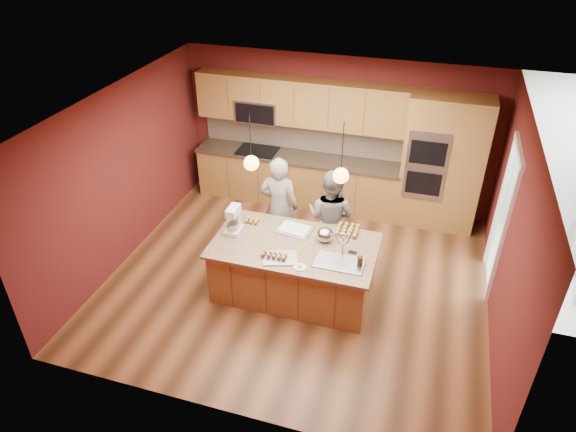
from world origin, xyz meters
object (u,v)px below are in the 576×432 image
(island, at_px, (295,268))
(person_left, at_px, (279,207))
(stand_mixer, at_px, (234,221))
(person_right, at_px, (331,218))
(mixing_bowl, at_px, (325,235))

(island, relative_size, person_left, 1.36)
(island, relative_size, stand_mixer, 5.62)
(person_left, distance_m, person_right, 0.82)
(island, distance_m, stand_mixer, 1.10)
(person_left, xyz_separation_m, mixing_bowl, (0.89, -0.68, 0.10))
(mixing_bowl, bearing_deg, person_right, 95.62)
(mixing_bowl, bearing_deg, person_left, 142.78)
(island, bearing_deg, person_right, 71.68)
(island, xyz_separation_m, person_left, (-0.53, 0.89, 0.41))
(person_right, relative_size, stand_mixer, 3.92)
(person_right, xyz_separation_m, mixing_bowl, (0.07, -0.68, 0.14))
(mixing_bowl, bearing_deg, island, -149.16)
(person_right, bearing_deg, mixing_bowl, 110.01)
(person_right, height_order, stand_mixer, person_right)
(person_right, distance_m, mixing_bowl, 0.69)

